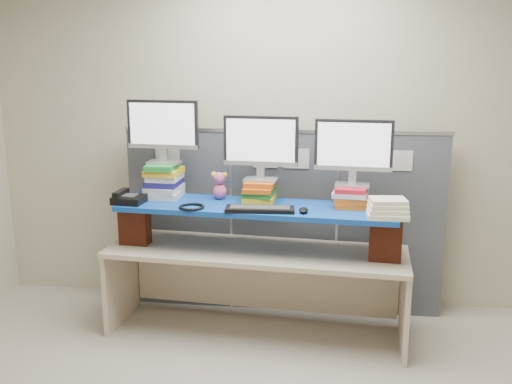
# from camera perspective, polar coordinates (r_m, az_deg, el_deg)

# --- Properties ---
(room) EXTENTS (5.00, 4.00, 2.80)m
(room) POSITION_cam_1_polar(r_m,az_deg,el_deg) (2.81, 0.31, -0.70)
(room) COLOR #B9B198
(room) RESTS_ON ground
(cubicle_partition) EXTENTS (2.60, 0.06, 1.53)m
(cubicle_partition) POSITION_cam_1_polar(r_m,az_deg,el_deg) (4.69, 2.76, -2.94)
(cubicle_partition) COLOR #40454C
(cubicle_partition) RESTS_ON ground
(desk) EXTENTS (2.29, 0.83, 0.68)m
(desk) POSITION_cam_1_polar(r_m,az_deg,el_deg) (4.33, -0.00, -7.47)
(desk) COLOR beige
(desk) RESTS_ON ground
(brick_pier_left) EXTENTS (0.23, 0.14, 0.30)m
(brick_pier_left) POSITION_cam_1_polar(r_m,az_deg,el_deg) (4.47, -12.03, -3.21)
(brick_pier_left) COLOR maroon
(brick_pier_left) RESTS_ON desk
(brick_pier_right) EXTENTS (0.23, 0.14, 0.30)m
(brick_pier_right) POSITION_cam_1_polar(r_m,az_deg,el_deg) (4.12, 12.81, -4.68)
(brick_pier_right) COLOR maroon
(brick_pier_right) RESTS_ON desk
(blue_board) EXTENTS (2.07, 0.67, 0.04)m
(blue_board) POSITION_cam_1_polar(r_m,az_deg,el_deg) (4.19, -0.00, -1.58)
(blue_board) COLOR navy
(blue_board) RESTS_ON brick_pier_left
(book_stack_left) EXTENTS (0.27, 0.32, 0.26)m
(book_stack_left) POSITION_cam_1_polar(r_m,az_deg,el_deg) (4.47, -9.15, 1.16)
(book_stack_left) COLOR #BBBAB2
(book_stack_left) RESTS_ON blue_board
(book_stack_center) EXTENTS (0.25, 0.32, 0.16)m
(book_stack_center) POSITION_cam_1_polar(r_m,az_deg,el_deg) (4.28, 0.39, 0.08)
(book_stack_center) COLOR yellow
(book_stack_center) RESTS_ON blue_board
(book_stack_right) EXTENTS (0.28, 0.31, 0.15)m
(book_stack_right) POSITION_cam_1_polar(r_m,az_deg,el_deg) (4.21, 9.51, -0.41)
(book_stack_right) COLOR #BC5111
(book_stack_right) RESTS_ON blue_board
(monitor_left) EXTENTS (0.56, 0.17, 0.48)m
(monitor_left) POSITION_cam_1_polar(r_m,az_deg,el_deg) (4.40, -9.30, 6.36)
(monitor_left) COLOR #AEAFB4
(monitor_left) RESTS_ON book_stack_left
(monitor_center) EXTENTS (0.56, 0.17, 0.48)m
(monitor_center) POSITION_cam_1_polar(r_m,az_deg,el_deg) (4.21, 0.48, 4.79)
(monitor_center) COLOR #AEAFB4
(monitor_center) RESTS_ON book_stack_center
(monitor_right) EXTENTS (0.56, 0.17, 0.48)m
(monitor_right) POSITION_cam_1_polar(r_m,az_deg,el_deg) (4.14, 9.72, 4.29)
(monitor_right) COLOR #AEAFB4
(monitor_right) RESTS_ON book_stack_right
(keyboard) EXTENTS (0.49, 0.18, 0.03)m
(keyboard) POSITION_cam_1_polar(r_m,az_deg,el_deg) (4.03, 0.40, -1.71)
(keyboard) COLOR black
(keyboard) RESTS_ON blue_board
(mouse) EXTENTS (0.09, 0.13, 0.04)m
(mouse) POSITION_cam_1_polar(r_m,az_deg,el_deg) (3.99, 4.77, -1.83)
(mouse) COLOR black
(mouse) RESTS_ON blue_board
(desk_phone) EXTENTS (0.24, 0.22, 0.09)m
(desk_phone) POSITION_cam_1_polar(r_m,az_deg,el_deg) (4.35, -12.67, -0.63)
(desk_phone) COLOR black
(desk_phone) RESTS_ON blue_board
(headset) EXTENTS (0.23, 0.23, 0.02)m
(headset) POSITION_cam_1_polar(r_m,az_deg,el_deg) (4.13, -6.45, -1.49)
(headset) COLOR black
(headset) RESTS_ON blue_board
(plush_toy) EXTENTS (0.13, 0.09, 0.21)m
(plush_toy) POSITION_cam_1_polar(r_m,az_deg,el_deg) (4.35, -3.66, 0.68)
(plush_toy) COLOR #D75286
(plush_toy) RESTS_ON blue_board
(binder_stack) EXTENTS (0.28, 0.23, 0.13)m
(binder_stack) POSITION_cam_1_polar(r_m,az_deg,el_deg) (3.96, 13.04, -1.61)
(binder_stack) COLOR #F2EACE
(binder_stack) RESTS_ON blue_board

